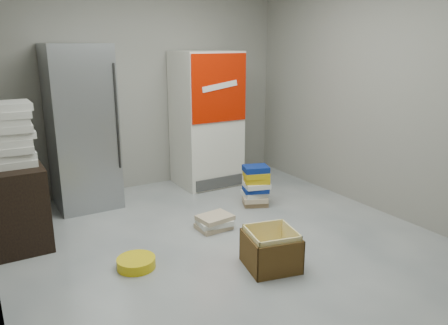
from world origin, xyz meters
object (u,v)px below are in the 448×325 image
Objects in this scene: wood_shelf at (17,204)px; cardboard_box at (271,252)px; coke_cooler at (206,119)px; phonebook_stack_main at (256,186)px; steel_fridge at (82,128)px.

wood_shelf is 2.48m from cardboard_box.
phonebook_stack_main is at bearing -85.36° from coke_cooler.
coke_cooler reaches higher than phonebook_stack_main.
coke_cooler is 3.64× the size of phonebook_stack_main.
coke_cooler is 2.25× the size of wood_shelf.
steel_fridge is at bearing 41.31° from wood_shelf.
cardboard_box is (-0.74, -1.30, -0.10)m from phonebook_stack_main.
coke_cooler reaches higher than wood_shelf.
steel_fridge is at bearing 165.58° from phonebook_stack_main.
phonebook_stack_main is at bearing 73.10° from cardboard_box.
wood_shelf reaches higher than phonebook_stack_main.
cardboard_box is (-0.65, -2.37, -0.76)m from coke_cooler.
phonebook_stack_main is at bearing -7.69° from wood_shelf.
wood_shelf is at bearing -170.32° from phonebook_stack_main.
coke_cooler is at bearing -0.18° from steel_fridge.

